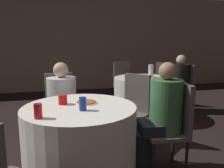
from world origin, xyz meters
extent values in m
cube|color=gray|center=(0.00, 4.67, 1.40)|extent=(16.00, 0.06, 2.80)
cylinder|color=white|center=(-0.09, 0.13, 0.37)|extent=(1.10, 1.10, 0.75)
cylinder|color=white|center=(1.24, 1.76, 0.37)|extent=(1.09, 1.09, 0.75)
cube|color=#59514C|center=(-0.24, 0.99, 0.43)|extent=(0.46, 0.46, 0.04)
cube|color=#59514C|center=(-0.27, 1.16, 0.70)|extent=(0.38, 0.11, 0.50)
cylinder|color=black|center=(-0.04, 0.85, 0.20)|extent=(0.03, 0.03, 0.41)
cylinder|color=black|center=(-0.38, 0.79, 0.20)|extent=(0.03, 0.03, 0.41)
cylinder|color=black|center=(-0.10, 1.18, 0.20)|extent=(0.03, 0.03, 0.41)
cylinder|color=black|center=(-0.44, 1.12, 0.20)|extent=(0.03, 0.03, 0.41)
cube|color=#59514C|center=(0.60, 0.66, 0.43)|extent=(0.56, 0.56, 0.04)
cube|color=#59514C|center=(0.74, 0.77, 0.70)|extent=(0.27, 0.33, 0.50)
cylinder|color=black|center=(0.57, 0.42, 0.20)|extent=(0.03, 0.03, 0.41)
cylinder|color=black|center=(0.36, 0.69, 0.20)|extent=(0.03, 0.03, 0.41)
cylinder|color=black|center=(0.84, 0.63, 0.20)|extent=(0.03, 0.03, 0.41)
cylinder|color=black|center=(0.63, 0.90, 0.20)|extent=(0.03, 0.03, 0.41)
cube|color=#59514C|center=(0.77, 0.02, 0.43)|extent=(0.45, 0.45, 0.04)
cube|color=#59514C|center=(0.95, 0.00, 0.70)|extent=(0.10, 0.38, 0.50)
cylinder|color=black|center=(0.58, -0.12, 0.20)|extent=(0.03, 0.03, 0.41)
cylinder|color=black|center=(0.63, 0.21, 0.20)|extent=(0.03, 0.03, 0.41)
cylinder|color=black|center=(0.92, -0.16, 0.20)|extent=(0.03, 0.03, 0.41)
cylinder|color=black|center=(0.96, 0.17, 0.20)|extent=(0.03, 0.03, 0.41)
cube|color=#59514C|center=(1.15, 2.62, 0.43)|extent=(0.44, 0.44, 0.04)
cube|color=#59514C|center=(1.13, 2.80, 0.70)|extent=(0.38, 0.09, 0.50)
cylinder|color=black|center=(1.33, 2.47, 0.20)|extent=(0.03, 0.03, 0.41)
cylinder|color=black|center=(1.00, 2.43, 0.20)|extent=(0.03, 0.03, 0.41)
cylinder|color=black|center=(1.30, 2.80, 0.20)|extent=(0.03, 0.03, 0.41)
cylinder|color=black|center=(0.96, 2.77, 0.20)|extent=(0.03, 0.03, 0.41)
cube|color=#59514C|center=(1.88, 2.34, 0.43)|extent=(0.57, 0.57, 0.04)
cube|color=#59514C|center=(2.01, 2.46, 0.70)|extent=(0.29, 0.31, 0.50)
cylinder|color=black|center=(1.87, 2.10, 0.20)|extent=(0.03, 0.03, 0.41)
cylinder|color=black|center=(1.64, 2.35, 0.20)|extent=(0.03, 0.03, 0.41)
cylinder|color=black|center=(2.12, 2.33, 0.20)|extent=(0.03, 0.03, 0.41)
cylinder|color=black|center=(1.89, 2.58, 0.20)|extent=(0.03, 0.03, 0.41)
cube|color=#59514C|center=(2.09, 1.93, 0.43)|extent=(0.47, 0.47, 0.04)
cube|color=#59514C|center=(2.27, 1.96, 0.70)|extent=(0.12, 0.38, 0.50)
cylinder|color=black|center=(1.96, 1.73, 0.20)|extent=(0.03, 0.03, 0.41)
cylinder|color=black|center=(1.89, 2.06, 0.20)|extent=(0.03, 0.03, 0.41)
cylinder|color=black|center=(2.29, 1.79, 0.20)|extent=(0.03, 0.03, 0.41)
cylinder|color=black|center=(2.22, 2.12, 0.20)|extent=(0.03, 0.03, 0.41)
cylinder|color=#282828|center=(1.87, 1.88, 0.22)|extent=(0.24, 0.24, 0.45)
cube|color=#282828|center=(1.98, 1.90, 0.50)|extent=(0.38, 0.38, 0.12)
cylinder|color=black|center=(2.09, 1.93, 0.70)|extent=(0.34, 0.34, 0.50)
sphere|color=#DBB293|center=(2.09, 1.93, 1.05)|extent=(0.19, 0.19, 0.19)
cylinder|color=black|center=(-0.20, 0.77, 0.22)|extent=(0.24, 0.24, 0.45)
cube|color=black|center=(-0.22, 0.88, 0.50)|extent=(0.41, 0.38, 0.12)
cylinder|color=white|center=(-0.24, 0.99, 0.68)|extent=(0.38, 0.38, 0.46)
sphere|color=#DBB293|center=(-0.24, 0.99, 1.01)|extent=(0.20, 0.20, 0.20)
cylinder|color=black|center=(0.56, 0.05, 0.22)|extent=(0.24, 0.24, 0.45)
cube|color=black|center=(0.66, 0.04, 0.50)|extent=(0.35, 0.35, 0.12)
cylinder|color=#38663D|center=(0.77, 0.02, 0.72)|extent=(0.33, 0.33, 0.54)
sphere|color=#997056|center=(0.77, 0.02, 1.08)|extent=(0.17, 0.17, 0.17)
cylinder|color=white|center=(-0.01, 0.23, 0.75)|extent=(0.24, 0.24, 0.01)
cylinder|color=#B25B23|center=(-0.01, 0.23, 0.76)|extent=(0.19, 0.19, 0.01)
cylinder|color=#1E38A5|center=(-0.07, -0.02, 0.81)|extent=(0.07, 0.07, 0.12)
cylinder|color=red|center=(-0.45, -0.15, 0.81)|extent=(0.07, 0.07, 0.12)
cylinder|color=red|center=(-0.24, 0.24, 0.80)|extent=(0.09, 0.09, 0.10)
cylinder|color=white|center=(1.38, 1.76, 0.87)|extent=(0.09, 0.09, 0.24)
camera|label=1|loc=(-0.28, -1.92, 1.33)|focal=35.00mm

